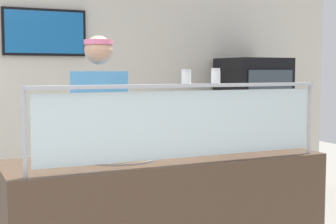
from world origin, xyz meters
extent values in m
cube|color=silver|center=(1.03, 2.58, 1.35)|extent=(6.46, 0.08, 2.70)
cube|color=black|center=(0.68, 2.52, 1.89)|extent=(0.83, 0.04, 0.47)
cube|color=#1966B2|center=(0.68, 2.50, 1.89)|extent=(0.78, 0.01, 0.42)
cylinder|color=#B2B5BC|center=(0.10, 0.06, 1.19)|extent=(0.02, 0.02, 0.48)
cylinder|color=#B2B5BC|center=(1.96, 0.06, 1.19)|extent=(0.02, 0.02, 0.48)
cube|color=silver|center=(1.03, 0.06, 1.19)|extent=(1.80, 0.01, 0.40)
cube|color=#B2B5BC|center=(1.03, 0.06, 1.42)|extent=(1.86, 0.06, 0.02)
cylinder|color=#9EA0A8|center=(0.73, 0.41, 0.96)|extent=(0.52, 0.52, 0.01)
cylinder|color=tan|center=(0.73, 0.41, 0.97)|extent=(0.49, 0.49, 0.02)
cylinder|color=#D65B2D|center=(0.73, 0.41, 0.98)|extent=(0.44, 0.44, 0.01)
cube|color=#ADAFB7|center=(0.72, 0.39, 0.99)|extent=(0.10, 0.29, 0.01)
cylinder|color=white|center=(1.03, 0.06, 1.46)|extent=(0.06, 0.06, 0.07)
cylinder|color=white|center=(1.03, 0.06, 1.45)|extent=(0.05, 0.05, 0.04)
cylinder|color=silver|center=(1.03, 0.06, 1.50)|extent=(0.06, 0.06, 0.02)
cylinder|color=white|center=(1.23, 0.06, 1.46)|extent=(0.06, 0.06, 0.08)
cylinder|color=red|center=(1.23, 0.06, 1.45)|extent=(0.05, 0.05, 0.05)
cylinder|color=silver|center=(1.23, 0.06, 1.51)|extent=(0.05, 0.05, 0.02)
cylinder|color=#23232D|center=(0.67, 0.98, 0.47)|extent=(0.13, 0.13, 0.95)
cylinder|color=#23232D|center=(0.89, 0.98, 0.47)|extent=(0.13, 0.13, 0.95)
cube|color=#4C9EE5|center=(0.78, 0.98, 1.23)|extent=(0.38, 0.21, 0.55)
sphere|color=tan|center=(0.78, 0.98, 1.66)|extent=(0.21, 0.21, 0.21)
cylinder|color=pink|center=(0.78, 0.98, 1.71)|extent=(0.21, 0.21, 0.04)
cylinder|color=tan|center=(0.96, 0.76, 1.13)|extent=(0.08, 0.34, 0.08)
cube|color=black|center=(2.92, 2.14, 0.82)|extent=(0.66, 0.65, 1.64)
cube|color=#38424C|center=(2.92, 1.81, 0.85)|extent=(0.56, 0.02, 1.31)
cylinder|color=blue|center=(2.74, 1.92, 0.90)|extent=(0.06, 0.06, 0.20)
cylinder|color=blue|center=(2.86, 1.92, 0.90)|extent=(0.06, 0.06, 0.20)
cylinder|color=blue|center=(2.98, 1.92, 0.90)|extent=(0.06, 0.06, 0.20)
cylinder|color=blue|center=(3.10, 1.92, 0.90)|extent=(0.06, 0.06, 0.20)
camera|label=1|loc=(-0.28, -2.55, 1.51)|focal=53.03mm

